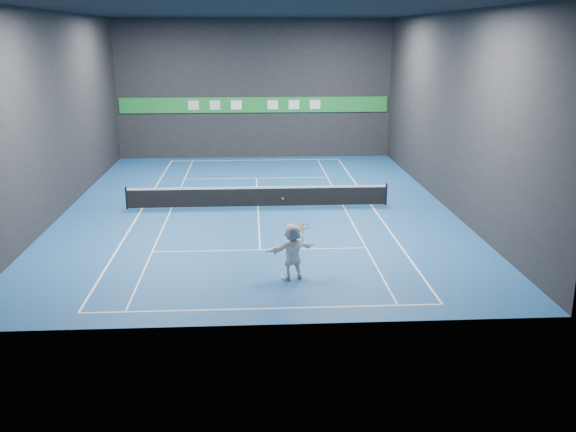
{
  "coord_description": "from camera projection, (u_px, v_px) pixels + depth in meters",
  "views": [
    {
      "loc": [
        -0.3,
        -29.73,
        7.97
      ],
      "look_at": [
        1.04,
        -6.97,
        1.5
      ],
      "focal_mm": 40.0,
      "sensor_mm": 36.0,
      "label": 1
    }
  ],
  "objects": [
    {
      "name": "tennis_racket",
      "position": [
        304.0,
        228.0,
        21.33
      ],
      "size": [
        0.51,
        0.35,
        0.68
      ],
      "color": "red",
      "rests_on": "player"
    },
    {
      "name": "sideline_doubles_left",
      "position": [
        142.0,
        209.0,
        30.43
      ],
      "size": [
        0.08,
        23.78,
        0.01
      ],
      "primitive_type": "cube",
      "color": "white",
      "rests_on": "ground"
    },
    {
      "name": "sponsor_banner",
      "position": [
        255.0,
        105.0,
        42.21
      ],
      "size": [
        17.64,
        0.11,
        1.0
      ],
      "color": "#1D8532",
      "rests_on": "wall_back"
    },
    {
      "name": "service_line_near",
      "position": [
        260.0,
        250.0,
        24.6
      ],
      "size": [
        8.23,
        0.06,
        0.01
      ],
      "primitive_type": "cube",
      "color": "white",
      "rests_on": "ground"
    },
    {
      "name": "sideline_singles_right",
      "position": [
        343.0,
        206.0,
        30.97
      ],
      "size": [
        0.06,
        23.78,
        0.01
      ],
      "primitive_type": "cube",
      "color": "white",
      "rests_on": "ground"
    },
    {
      "name": "tennis_ball",
      "position": [
        283.0,
        199.0,
        20.97
      ],
      "size": [
        0.07,
        0.07,
        0.07
      ],
      "primitive_type": "sphere",
      "color": "#C4F228",
      "rests_on": "player"
    },
    {
      "name": "sideline_singles_left",
      "position": [
        172.0,
        208.0,
        30.51
      ],
      "size": [
        0.06,
        23.78,
        0.01
      ],
      "primitive_type": "cube",
      "color": "white",
      "rests_on": "ground"
    },
    {
      "name": "baseline_near",
      "position": [
        263.0,
        309.0,
        19.32
      ],
      "size": [
        10.98,
        0.08,
        0.01
      ],
      "primitive_type": "cube",
      "color": "white",
      "rests_on": "ground"
    },
    {
      "name": "wall_front",
      "position": [
        262.0,
        170.0,
        17.03
      ],
      "size": [
        18.0,
        0.1,
        9.0
      ],
      "primitive_type": "cube",
      "color": "black",
      "rests_on": "ground"
    },
    {
      "name": "sideline_doubles_right",
      "position": [
        371.0,
        205.0,
        31.05
      ],
      "size": [
        0.08,
        23.78,
        0.01
      ],
      "primitive_type": "cube",
      "color": "white",
      "rests_on": "ground"
    },
    {
      "name": "player",
      "position": [
        292.0,
        251.0,
        21.47
      ],
      "size": [
        1.88,
        1.22,
        1.94
      ],
      "primitive_type": "imported",
      "rotation": [
        0.0,
        0.0,
        3.54
      ],
      "color": "white",
      "rests_on": "ground"
    },
    {
      "name": "baseline_far",
      "position": [
        255.0,
        160.0,
        42.16
      ],
      "size": [
        10.98,
        0.08,
        0.01
      ],
      "primitive_type": "cube",
      "color": "white",
      "rests_on": "ground"
    },
    {
      "name": "tennis_net",
      "position": [
        258.0,
        196.0,
        30.6
      ],
      "size": [
        12.5,
        0.1,
        1.07
      ],
      "color": "black",
      "rests_on": "ground"
    },
    {
      "name": "ground",
      "position": [
        258.0,
        207.0,
        30.74
      ],
      "size": [
        26.0,
        26.0,
        0.0
      ],
      "primitive_type": "plane",
      "color": "navy",
      "rests_on": "ground"
    },
    {
      "name": "wall_back",
      "position": [
        254.0,
        89.0,
        42.0
      ],
      "size": [
        18.0,
        0.1,
        9.0
      ],
      "primitive_type": "cube",
      "color": "black",
      "rests_on": "ground"
    },
    {
      "name": "wall_left",
      "position": [
        58.0,
        114.0,
        29.01
      ],
      "size": [
        0.1,
        26.0,
        9.0
      ],
      "primitive_type": "cube",
      "color": "black",
      "rests_on": "ground"
    },
    {
      "name": "ceiling",
      "position": [
        255.0,
        10.0,
        28.29
      ],
      "size": [
        26.0,
        26.0,
        0.0
      ],
      "primitive_type": "plane",
      "color": "black",
      "rests_on": "ground"
    },
    {
      "name": "center_service_line",
      "position": [
        258.0,
        207.0,
        30.74
      ],
      "size": [
        0.06,
        12.8,
        0.01
      ],
      "primitive_type": "cube",
      "color": "white",
      "rests_on": "ground"
    },
    {
      "name": "service_line_far",
      "position": [
        256.0,
        178.0,
        36.89
      ],
      "size": [
        8.23,
        0.06,
        0.01
      ],
      "primitive_type": "cube",
      "color": "white",
      "rests_on": "ground"
    },
    {
      "name": "wall_right",
      "position": [
        449.0,
        111.0,
        30.02
      ],
      "size": [
        0.1,
        26.0,
        9.0
      ],
      "primitive_type": "cube",
      "color": "black",
      "rests_on": "ground"
    }
  ]
}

